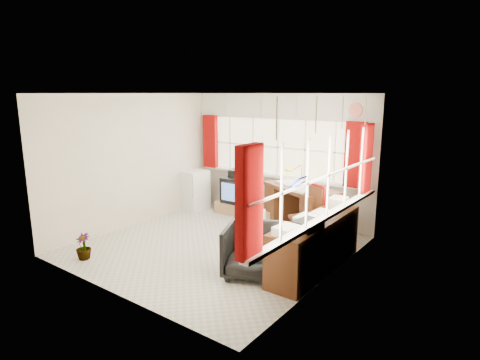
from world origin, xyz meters
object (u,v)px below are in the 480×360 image
object	(u,v)px
desk	(300,206)
radiator	(255,229)
desk_lamp	(302,171)
crt_tv	(238,190)
task_chair	(311,214)
tv_bench	(248,210)
office_chair	(254,251)
credenza	(315,243)
mini_fridge	(194,190)

from	to	relation	value
desk	radiator	distance (m)	1.11
desk_lamp	crt_tv	bearing A→B (deg)	176.94
task_chair	radiator	world-z (taller)	task_chair
radiator	tv_bench	world-z (taller)	radiator
desk	office_chair	world-z (taller)	desk
desk_lamp	credenza	size ratio (longest dim) A/B	0.20
desk	office_chair	xyz separation A→B (m)	(0.38, -2.06, -0.10)
radiator	task_chair	bearing A→B (deg)	30.32
credenza	desk_lamp	bearing A→B (deg)	125.06
desk	tv_bench	world-z (taller)	desk
office_chair	task_chair	bearing A→B (deg)	61.07
crt_tv	desk	bearing A→B (deg)	-6.28
radiator	credenza	distance (m)	1.30
crt_tv	credenza	bearing A→B (deg)	-31.08
office_chair	radiator	world-z (taller)	office_chair
desk	desk_lamp	bearing A→B (deg)	114.12
office_chair	radiator	bearing A→B (deg)	99.94
radiator	crt_tv	xyz separation A→B (m)	(-1.27, 1.23, 0.25)
desk	crt_tv	xyz separation A→B (m)	(-1.56, 0.17, 0.05)
mini_fridge	office_chair	bearing A→B (deg)	-33.66
desk_lamp	task_chair	world-z (taller)	desk_lamp
task_chair	radiator	bearing A→B (deg)	-149.68
desk_lamp	crt_tv	xyz separation A→B (m)	(-1.52, 0.08, -0.60)
desk	crt_tv	size ratio (longest dim) A/B	2.74
desk_lamp	mini_fridge	world-z (taller)	desk_lamp
desk	desk_lamp	world-z (taller)	desk_lamp
credenza	mini_fridge	world-z (taller)	mini_fridge
desk_lamp	tv_bench	distance (m)	1.61
office_chair	mini_fridge	bearing A→B (deg)	122.67
office_chair	credenza	world-z (taller)	credenza
desk_lamp	credenza	distance (m)	1.91
credenza	crt_tv	xyz separation A→B (m)	(-2.53, 1.53, 0.12)
desk_lamp	task_chair	bearing A→B (deg)	-50.87
desk	desk_lamp	size ratio (longest dim) A/B	4.06
desk	credenza	xyz separation A→B (m)	(0.97, -1.35, -0.07)
credenza	crt_tv	size ratio (longest dim) A/B	3.39
radiator	credenza	xyz separation A→B (m)	(1.26, -0.30, 0.13)
task_chair	radiator	xyz separation A→B (m)	(-0.80, -0.47, -0.29)
desk_lamp	mini_fridge	size ratio (longest dim) A/B	0.46
mini_fridge	crt_tv	bearing A→B (deg)	15.42
desk_lamp	tv_bench	world-z (taller)	desk_lamp
desk_lamp	task_chair	xyz separation A→B (m)	(0.55, -0.68, -0.56)
desk	tv_bench	distance (m)	1.36
task_chair	credenza	bearing A→B (deg)	-58.92
radiator	crt_tv	distance (m)	1.78
task_chair	desk	bearing A→B (deg)	131.02
desk	office_chair	size ratio (longest dim) A/B	2.02
desk	radiator	xyz separation A→B (m)	(-0.29, -1.06, -0.20)
credenza	tv_bench	size ratio (longest dim) A/B	1.43
desk_lamp	mini_fridge	xyz separation A→B (m)	(-2.51, -0.19, -0.68)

